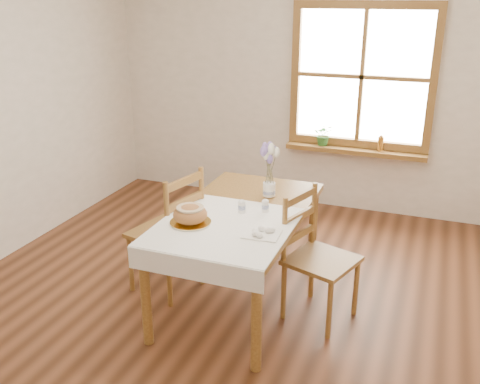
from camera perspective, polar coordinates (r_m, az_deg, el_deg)
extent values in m
plane|color=brown|center=(4.05, -1.55, -13.44)|extent=(5.00, 5.00, 0.00)
cube|color=white|center=(5.82, 7.87, 10.93)|extent=(4.50, 0.10, 2.60)
cube|color=olive|center=(5.61, 13.46, 18.85)|extent=(1.46, 0.08, 0.08)
cube|color=olive|center=(5.81, 12.33, 5.16)|extent=(1.46, 0.08, 0.08)
cube|color=olive|center=(5.80, 5.98, 12.48)|extent=(0.08, 0.08, 1.30)
cube|color=olive|center=(5.61, 19.96, 11.10)|extent=(0.08, 0.08, 1.30)
cube|color=olive|center=(5.67, 12.87, 11.89)|extent=(0.04, 0.06, 1.30)
cube|color=olive|center=(5.67, 12.87, 11.89)|extent=(1.30, 0.06, 0.04)
cube|color=white|center=(5.70, 12.92, 11.93)|extent=(1.30, 0.01, 1.30)
cube|color=olive|center=(5.77, 12.18, 4.34)|extent=(1.46, 0.20, 0.05)
cube|color=olive|center=(3.95, 0.00, -2.38)|extent=(0.90, 1.60, 0.05)
cylinder|color=olive|center=(3.68, -10.00, -11.12)|extent=(0.07, 0.07, 0.70)
cylinder|color=olive|center=(3.40, 1.76, -13.77)|extent=(0.07, 0.07, 0.70)
cylinder|color=olive|center=(4.86, -1.20, -2.59)|extent=(0.07, 0.07, 0.70)
cylinder|color=olive|center=(4.65, 7.78, -3.93)|extent=(0.07, 0.07, 0.70)
cube|color=white|center=(3.68, -1.69, -3.69)|extent=(0.91, 0.99, 0.01)
cylinder|color=white|center=(3.72, -5.30, -3.26)|extent=(0.31, 0.31, 0.01)
ellipsoid|color=#A8673B|center=(3.69, -5.34, -2.23)|extent=(0.24, 0.24, 0.13)
cube|color=white|center=(3.54, 2.34, -4.50)|extent=(0.25, 0.22, 0.01)
cylinder|color=white|center=(3.86, 0.19, -1.51)|extent=(0.07, 0.07, 0.10)
cylinder|color=white|center=(3.88, 2.71, -1.44)|extent=(0.07, 0.07, 0.10)
cylinder|color=white|center=(4.19, 3.12, 0.19)|extent=(0.12, 0.12, 0.11)
imported|color=#32702D|center=(5.80, 8.93, 5.80)|extent=(0.24, 0.26, 0.18)
cylinder|color=#A0611D|center=(5.71, 14.77, 5.08)|extent=(0.08, 0.08, 0.17)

